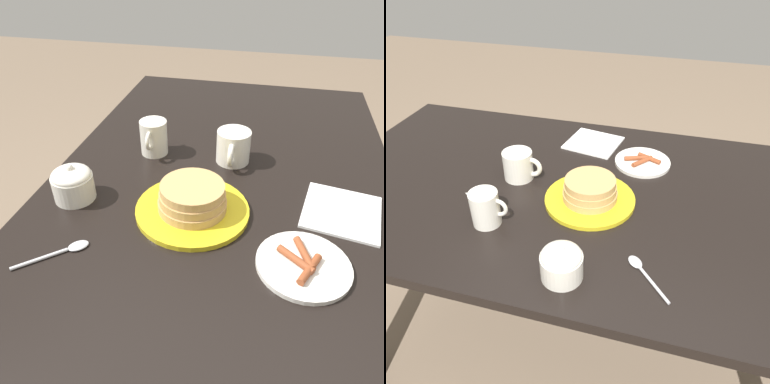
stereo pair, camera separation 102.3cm
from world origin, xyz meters
TOP-DOWN VIEW (x-y plane):
  - ground_plane at (0.00, 0.00)m, footprint 8.00×8.00m
  - dining_table at (0.00, 0.00)m, footprint 1.57×0.84m
  - pancake_plate at (0.03, -0.04)m, footprint 0.25×0.25m
  - side_plate_bacon at (0.14, 0.19)m, footprint 0.17×0.17m
  - coffee_mug at (-0.20, 0.01)m, footprint 0.12×0.09m
  - creamer_pitcher at (-0.20, -0.20)m, footprint 0.11×0.07m
  - sugar_bowl at (0.03, -0.32)m, footprint 0.09×0.09m
  - napkin at (-0.04, 0.27)m, footprint 0.19×0.19m
  - spoon at (0.20, -0.26)m, footprint 0.11×0.12m

SIDE VIEW (x-z plane):
  - ground_plane at x=0.00m, z-range 0.00..0.00m
  - dining_table at x=0.00m, z-range 0.27..1.04m
  - napkin at x=-0.04m, z-range 0.77..0.78m
  - spoon at x=0.20m, z-range 0.77..0.78m
  - side_plate_bacon at x=0.14m, z-range 0.77..0.79m
  - pancake_plate at x=0.03m, z-range 0.76..0.84m
  - sugar_bowl at x=0.03m, z-range 0.77..0.86m
  - coffee_mug at x=-0.20m, z-range 0.77..0.86m
  - creamer_pitcher at x=-0.20m, z-range 0.77..0.87m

